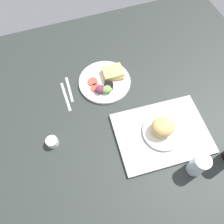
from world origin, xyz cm
name	(u,v)px	position (x,y,z in cm)	size (l,w,h in cm)	color
ground_plane	(114,111)	(0.00, 0.00, -1.50)	(190.00, 150.00, 3.00)	#282D2B
serving_tray	(162,133)	(-17.92, 20.68, 0.80)	(45.00, 33.00, 1.60)	#9EA0A3
bread_plate_near	(163,129)	(-17.78, 20.18, 5.30)	(19.71, 19.71, 9.42)	white
plate_with_salad	(106,81)	(-1.66, -17.80, 1.69)	(28.91, 28.91, 5.40)	white
drinking_glass	(198,165)	(-24.36, 41.39, 6.61)	(7.04, 7.04, 13.21)	silver
espresso_cup	(52,142)	(34.07, 7.99, 2.00)	(5.60, 5.60, 4.00)	silver
fork	(69,89)	(19.00, -20.22, 0.25)	(17.00, 1.40, 0.50)	#B7B7BC
knife	(66,97)	(22.00, -16.22, 0.25)	(19.00, 1.40, 0.50)	#B7B7BC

